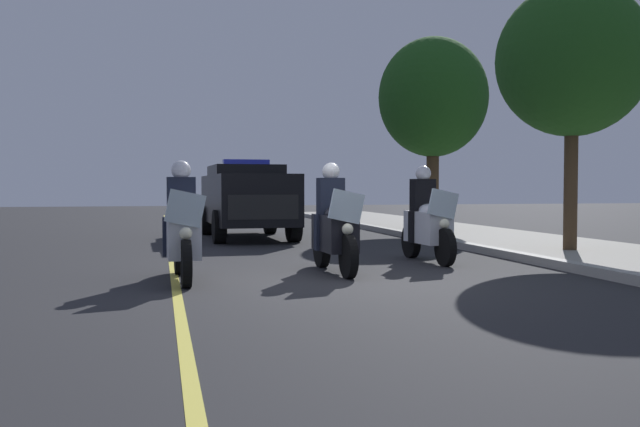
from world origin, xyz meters
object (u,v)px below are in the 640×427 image
(police_suv, at_px, (247,197))
(tree_far_back, at_px, (433,98))
(police_motorcycle_lead_right, at_px, (334,228))
(tree_mid_block, at_px, (572,60))
(police_motorcycle_trailing, at_px, (427,223))
(police_motorcycle_lead_left, at_px, (182,232))

(police_suv, height_order, tree_far_back, tree_far_back)
(police_motorcycle_lead_right, height_order, police_suv, police_suv)
(tree_mid_block, relative_size, tree_far_back, 0.92)
(police_motorcycle_lead_right, distance_m, tree_mid_block, 6.31)
(police_suv, relative_size, tree_far_back, 0.87)
(police_motorcycle_trailing, bearing_deg, tree_far_back, 157.15)
(tree_far_back, bearing_deg, police_motorcycle_trailing, -22.85)
(police_motorcycle_lead_left, relative_size, police_motorcycle_trailing, 1.00)
(tree_mid_block, bearing_deg, tree_far_back, 179.42)
(police_motorcycle_lead_right, distance_m, tree_far_back, 10.92)
(police_suv, bearing_deg, police_motorcycle_trailing, 20.78)
(police_motorcycle_lead_left, bearing_deg, police_suv, 166.62)
(police_suv, bearing_deg, police_motorcycle_lead_left, -13.38)
(police_motorcycle_trailing, bearing_deg, police_motorcycle_lead_right, -60.86)
(tree_mid_block, bearing_deg, police_motorcycle_lead_right, -72.00)
(police_motorcycle_lead_right, xyz_separation_m, police_motorcycle_trailing, (-1.11, 1.99, 0.00))
(tree_mid_block, xyz_separation_m, tree_far_back, (-7.27, 0.07, 0.18))
(police_motorcycle_lead_right, relative_size, police_suv, 0.43)
(police_motorcycle_lead_left, relative_size, tree_mid_block, 0.41)
(tree_mid_block, bearing_deg, police_motorcycle_lead_left, -74.42)
(police_motorcycle_lead_right, bearing_deg, police_suv, -176.60)
(police_motorcycle_trailing, height_order, police_suv, police_suv)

